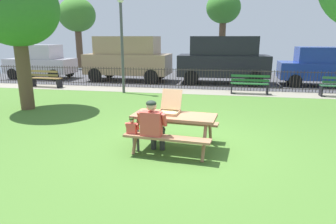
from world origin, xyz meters
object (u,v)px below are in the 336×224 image
adult_at_table (153,125)px  parked_car_far_left (41,61)px  parked_car_center (223,59)px  child_at_table (133,131)px  lamp_post_walkway (122,35)px  parked_car_right (325,66)px  tree_near_table (16,10)px  park_bench_left (45,79)px  parked_car_left (128,57)px  far_tree_midleft (223,10)px  picnic_table_foreground (174,122)px  park_bench_center (249,84)px  far_tree_left (77,16)px  pizza_box_open (169,109)px

adult_at_table → parked_car_far_left: 13.99m
adult_at_table → parked_car_center: (1.36, 10.41, 0.65)m
adult_at_table → child_at_table: 0.46m
lamp_post_walkway → parked_car_right: lamp_post_walkway is taller
parked_car_center → lamp_post_walkway: bearing=-139.4°
child_at_table → tree_near_table: size_ratio=0.18×
park_bench_left → parked_car_left: parked_car_left is taller
parked_car_left → parked_car_right: parked_car_left is taller
parked_car_far_left → far_tree_midleft: size_ratio=0.71×
adult_at_table → child_at_table: adult_at_table is taller
picnic_table_foreground → lamp_post_walkway: size_ratio=0.48×
park_bench_left → parked_car_right: bearing=12.2°
park_bench_left → parked_car_left: size_ratio=0.34×
lamp_post_walkway → parked_car_center: (4.30, 3.69, -1.17)m
adult_at_table → parked_car_right: (6.39, 10.41, 0.35)m
parked_car_far_left → far_tree_midleft: far_tree_midleft is taller
lamp_post_walkway → parked_car_center: bearing=40.6°
park_bench_left → parked_car_far_left: 3.68m
lamp_post_walkway → parked_car_far_left: lamp_post_walkway is taller
child_at_table → park_bench_center: park_bench_center is taller
park_bench_center → parked_car_right: parked_car_right is taller
adult_at_table → park_bench_center: adult_at_table is taller
child_at_table → park_bench_left: park_bench_left is taller
child_at_table → far_tree_midleft: bearing=84.3°
picnic_table_foreground → far_tree_left: bearing=122.6°
pizza_box_open → tree_near_table: tree_near_table is taller
parked_car_center → far_tree_left: size_ratio=0.88×
child_at_table → tree_near_table: bearing=146.1°
picnic_table_foreground → pizza_box_open: bearing=131.7°
tree_near_table → far_tree_left: (-4.75, 13.44, 0.76)m
tree_near_table → far_tree_left: 14.27m
picnic_table_foreground → park_bench_center: park_bench_center is taller
park_bench_left → park_bench_center: 9.76m
tree_near_table → far_tree_left: bearing=109.5°
pizza_box_open → child_at_table: pizza_box_open is taller
pizza_box_open → far_tree_left: 19.28m
park_bench_center → parked_car_center: size_ratio=0.34×
tree_near_table → parked_car_far_left: bearing=119.9°
picnic_table_foreground → parked_car_far_left: bearing=134.4°
lamp_post_walkway → tree_near_table: tree_near_table is taller
park_bench_center → tree_near_table: tree_near_table is taller
pizza_box_open → tree_near_table: size_ratio=0.14×
parked_car_far_left → parked_car_right: bearing=0.0°
parked_car_left → far_tree_midleft: bearing=50.7°
park_bench_left → far_tree_left: (-2.76, 9.21, 3.59)m
park_bench_center → far_tree_left: 15.95m
park_bench_center → far_tree_midleft: 10.07m
parked_car_left → far_tree_left: 9.14m
park_bench_center → far_tree_midleft: size_ratio=0.29×
adult_at_table → far_tree_left: size_ratio=0.22×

